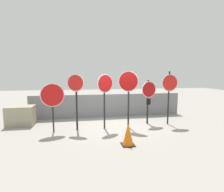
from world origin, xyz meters
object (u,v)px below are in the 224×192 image
at_px(stop_sign_0, 53,97).
at_px(traffic_cone_0, 128,134).
at_px(stop_sign_3, 128,87).
at_px(storage_crate, 21,116).
at_px(stop_sign_4, 148,94).
at_px(stop_sign_2, 105,89).
at_px(stop_sign_5, 169,88).
at_px(stop_sign_1, 76,92).

relative_size(stop_sign_0, traffic_cone_0, 2.64).
height_order(stop_sign_3, storage_crate, stop_sign_3).
distance_m(stop_sign_0, stop_sign_4, 4.32).
distance_m(stop_sign_2, storage_crate, 4.23).
relative_size(stop_sign_0, storage_crate, 1.69).
height_order(stop_sign_2, storage_crate, stop_sign_2).
bearing_deg(storage_crate, stop_sign_2, -18.61).
distance_m(stop_sign_3, traffic_cone_0, 2.48).
xyz_separation_m(stop_sign_2, stop_sign_5, (3.06, 0.16, 0.02)).
height_order(stop_sign_1, stop_sign_4, stop_sign_1).
distance_m(stop_sign_5, traffic_cone_0, 3.55).
height_order(stop_sign_5, storage_crate, stop_sign_5).
xyz_separation_m(stop_sign_0, stop_sign_5, (5.20, 0.26, 0.30)).
xyz_separation_m(stop_sign_1, stop_sign_5, (4.28, 0.11, 0.10)).
distance_m(stop_sign_1, stop_sign_2, 1.22).
distance_m(stop_sign_0, storage_crate, 2.39).
relative_size(stop_sign_3, stop_sign_4, 1.20).
xyz_separation_m(stop_sign_0, stop_sign_1, (0.93, 0.15, 0.20)).
bearing_deg(stop_sign_3, traffic_cone_0, -74.31).
bearing_deg(stop_sign_5, stop_sign_4, 161.44).
bearing_deg(stop_sign_2, storage_crate, 133.41).
bearing_deg(stop_sign_1, stop_sign_4, 25.67).
bearing_deg(storage_crate, stop_sign_1, -25.35).
bearing_deg(stop_sign_4, stop_sign_0, 173.54).
bearing_deg(traffic_cone_0, stop_sign_4, 55.04).
height_order(stop_sign_0, storage_crate, stop_sign_0).
bearing_deg(stop_sign_3, stop_sign_5, 34.21).
bearing_deg(stop_sign_0, stop_sign_1, -6.41).
relative_size(stop_sign_0, stop_sign_2, 0.85).
distance_m(stop_sign_3, storage_crate, 5.21).
distance_m(stop_sign_1, traffic_cone_0, 2.90).
bearing_deg(traffic_cone_0, stop_sign_2, 105.32).
xyz_separation_m(stop_sign_4, traffic_cone_0, (-1.63, -2.33, -1.05)).
bearing_deg(stop_sign_0, stop_sign_3, -12.92).
relative_size(stop_sign_2, stop_sign_3, 0.94).
xyz_separation_m(stop_sign_3, traffic_cone_0, (-0.53, -1.94, -1.46)).
relative_size(stop_sign_1, stop_sign_5, 0.95).
relative_size(stop_sign_0, stop_sign_3, 0.80).
height_order(stop_sign_2, stop_sign_3, stop_sign_3).
distance_m(stop_sign_2, stop_sign_4, 2.21).
height_order(stop_sign_1, stop_sign_5, stop_sign_5).
relative_size(stop_sign_0, stop_sign_4, 0.96).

